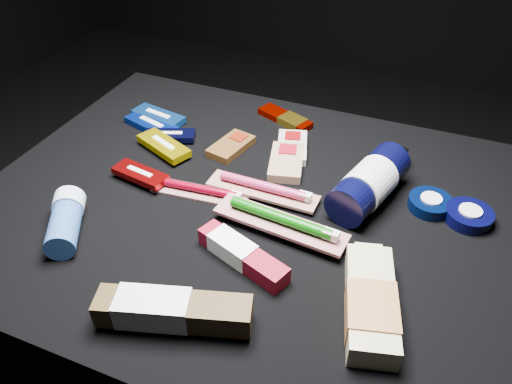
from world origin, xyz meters
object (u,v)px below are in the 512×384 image
at_px(bodywash_bottle, 371,304).
at_px(toothpaste_carton_red, 239,253).
at_px(lotion_bottle, 369,183).
at_px(deodorant_stick, 65,221).

bearing_deg(bodywash_bottle, toothpaste_carton_red, 158.36).
bearing_deg(lotion_bottle, bodywash_bottle, -61.46).
height_order(deodorant_stick, toothpaste_carton_red, deodorant_stick).
xyz_separation_m(deodorant_stick, toothpaste_carton_red, (0.30, 0.05, -0.01)).
relative_size(lotion_bottle, deodorant_stick, 1.78).
xyz_separation_m(bodywash_bottle, deodorant_stick, (-0.51, -0.03, 0.01)).
xyz_separation_m(lotion_bottle, deodorant_stick, (-0.45, -0.28, -0.01)).
relative_size(lotion_bottle, bodywash_bottle, 1.17).
distance_m(lotion_bottle, toothpaste_carton_red, 0.28).
bearing_deg(lotion_bottle, toothpaste_carton_red, -108.89).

